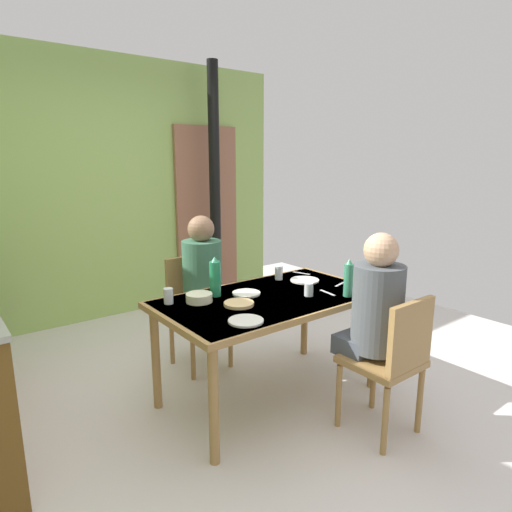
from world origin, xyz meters
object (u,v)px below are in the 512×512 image
dining_table (270,306)px  chair_near_diner (392,358)px  chair_far_diner (195,304)px  person_near_diner (376,306)px  person_far_diner (203,273)px  water_bottle_green_far (349,279)px  serving_bowl_center (199,298)px  water_bottle_green_near (215,278)px

dining_table → chair_near_diner: chair_near_diner is taller
chair_far_diner → person_near_diner: person_near_diner is taller
dining_table → person_far_diner: person_far_diner is taller
person_near_diner → water_bottle_green_far: 0.36m
person_far_diner → chair_near_diner: bearing=106.3°
chair_far_diner → person_far_diner: (-0.00, -0.14, 0.28)m
dining_table → serving_bowl_center: 0.48m
serving_bowl_center → water_bottle_green_far: bearing=-30.9°
chair_near_diner → chair_far_diner: size_ratio=1.00×
chair_far_diner → water_bottle_green_far: water_bottle_green_far is taller
chair_near_diner → serving_bowl_center: size_ratio=5.12×
dining_table → person_near_diner: 0.71m
chair_far_diner → person_far_diner: bearing=90.0°
dining_table → chair_near_diner: (0.28, -0.78, -0.16)m
water_bottle_green_far → serving_bowl_center: bearing=149.1°
person_near_diner → water_bottle_green_near: person_near_diner is taller
dining_table → water_bottle_green_far: bearing=-37.1°
dining_table → person_near_diner: (0.28, -0.64, 0.12)m
water_bottle_green_far → person_near_diner: bearing=-112.3°
person_near_diner → serving_bowl_center: 1.10m
chair_near_diner → water_bottle_green_near: bearing=119.2°
water_bottle_green_near → serving_bowl_center: bearing=-164.0°
dining_table → person_far_diner: (-0.13, 0.64, 0.12)m
person_near_diner → person_far_diner: same height
person_near_diner → serving_bowl_center: (-0.71, 0.83, -0.02)m
water_bottle_green_near → person_far_diner: bearing=69.7°
person_far_diner → serving_bowl_center: (-0.30, -0.45, -0.02)m
dining_table → person_near_diner: person_near_diner is taller
chair_far_diner → serving_bowl_center: size_ratio=5.12×
chair_near_diner → dining_table: bearing=110.1°
dining_table → water_bottle_green_far: 0.56m
person_far_diner → water_bottle_green_near: (-0.15, -0.41, 0.08)m
person_far_diner → water_bottle_green_far: size_ratio=3.02×
person_near_diner → person_far_diner: (-0.41, 1.28, 0.00)m
chair_far_diner → serving_bowl_center: chair_far_diner is taller
dining_table → chair_near_diner: size_ratio=1.71×
chair_near_diner → water_bottle_green_near: 1.21m
chair_far_diner → water_bottle_green_far: 1.27m
dining_table → water_bottle_green_near: size_ratio=5.54×
serving_bowl_center → dining_table: bearing=-23.9°
dining_table → person_near_diner: bearing=-66.0°
serving_bowl_center → water_bottle_green_near: bearing=16.0°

